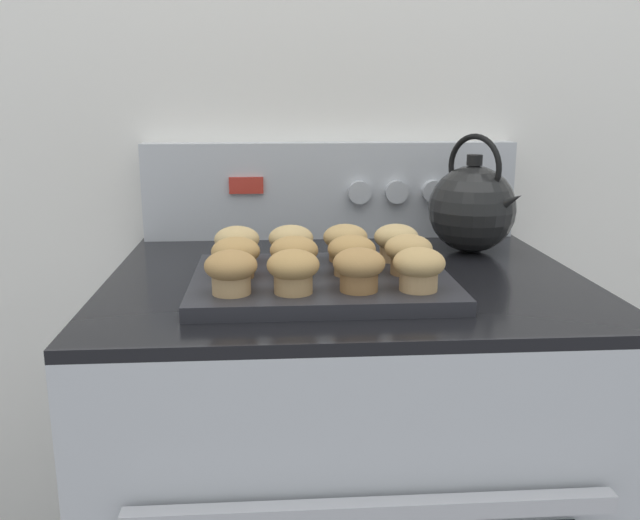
{
  "coord_description": "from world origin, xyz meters",
  "views": [
    {
      "loc": [
        -0.12,
        -0.75,
        1.19
      ],
      "look_at": [
        -0.05,
        0.25,
        0.94
      ],
      "focal_mm": 38.0,
      "sensor_mm": 36.0,
      "label": 1
    }
  ],
  "objects_px": {
    "muffin_r0_c0": "(231,270)",
    "muffin_r0_c2": "(356,268)",
    "muffin_r1_c0": "(236,256)",
    "muffin_r2_c0": "(237,243)",
    "tea_kettle": "(473,207)",
    "muffin_r1_c2": "(352,254)",
    "muffin_r1_c3": "(408,253)",
    "muffin_r1_c1": "(294,255)",
    "muffin_r2_c2": "(344,241)",
    "muffin_r2_c3": "(396,241)",
    "stove_range": "(343,507)",
    "muffin_r0_c1": "(293,270)",
    "muffin_pan": "(322,282)",
    "muffin_r2_c1": "(291,242)",
    "muffin_r0_c3": "(419,267)"
  },
  "relations": [
    {
      "from": "muffin_r1_c1",
      "to": "muffin_r1_c2",
      "type": "bearing_deg",
      "value": 0.38
    },
    {
      "from": "muffin_r0_c0",
      "to": "muffin_r2_c2",
      "type": "distance_m",
      "value": 0.26
    },
    {
      "from": "muffin_r0_c2",
      "to": "muffin_r1_c0",
      "type": "relative_size",
      "value": 1.0
    },
    {
      "from": "muffin_r0_c1",
      "to": "muffin_r2_c1",
      "type": "height_order",
      "value": "same"
    },
    {
      "from": "muffin_r1_c2",
      "to": "muffin_r2_c0",
      "type": "relative_size",
      "value": 1.0
    },
    {
      "from": "muffin_r2_c0",
      "to": "stove_range",
      "type": "bearing_deg",
      "value": 1.37
    },
    {
      "from": "muffin_r1_c0",
      "to": "muffin_r2_c2",
      "type": "xyz_separation_m",
      "value": [
        0.18,
        0.09,
        0.0
      ]
    },
    {
      "from": "muffin_r0_c3",
      "to": "muffin_r2_c2",
      "type": "relative_size",
      "value": 1.0
    },
    {
      "from": "muffin_r1_c2",
      "to": "muffin_r0_c2",
      "type": "bearing_deg",
      "value": -93.38
    },
    {
      "from": "muffin_r0_c3",
      "to": "muffin_r1_c3",
      "type": "bearing_deg",
      "value": 87.99
    },
    {
      "from": "muffin_r2_c1",
      "to": "muffin_r0_c0",
      "type": "bearing_deg",
      "value": -116.26
    },
    {
      "from": "muffin_r2_c3",
      "to": "muffin_r0_c3",
      "type": "bearing_deg",
      "value": -89.95
    },
    {
      "from": "muffin_r2_c3",
      "to": "tea_kettle",
      "type": "distance_m",
      "value": 0.23
    },
    {
      "from": "muffin_r0_c1",
      "to": "muffin_r2_c1",
      "type": "distance_m",
      "value": 0.18
    },
    {
      "from": "muffin_pan",
      "to": "stove_range",
      "type": "bearing_deg",
      "value": 63.19
    },
    {
      "from": "stove_range",
      "to": "muffin_r0_c3",
      "type": "relative_size",
      "value": 12.05
    },
    {
      "from": "muffin_r1_c0",
      "to": "muffin_r2_c3",
      "type": "xyz_separation_m",
      "value": [
        0.26,
        0.09,
        0.0
      ]
    },
    {
      "from": "muffin_r0_c3",
      "to": "muffin_r2_c2",
      "type": "height_order",
      "value": "same"
    },
    {
      "from": "muffin_r2_c3",
      "to": "muffin_r0_c1",
      "type": "bearing_deg",
      "value": -134.85
    },
    {
      "from": "stove_range",
      "to": "tea_kettle",
      "type": "relative_size",
      "value": 3.99
    },
    {
      "from": "muffin_r2_c0",
      "to": "muffin_r0_c0",
      "type": "bearing_deg",
      "value": -89.95
    },
    {
      "from": "muffin_r0_c2",
      "to": "muffin_r2_c1",
      "type": "xyz_separation_m",
      "value": [
        -0.09,
        0.18,
        0.0
      ]
    },
    {
      "from": "muffin_r0_c3",
      "to": "muffin_r1_c0",
      "type": "height_order",
      "value": "same"
    },
    {
      "from": "muffin_r1_c0",
      "to": "muffin_r2_c0",
      "type": "distance_m",
      "value": 0.09
    },
    {
      "from": "muffin_r1_c0",
      "to": "muffin_r1_c3",
      "type": "relative_size",
      "value": 1.0
    },
    {
      "from": "muffin_r1_c1",
      "to": "muffin_r1_c2",
      "type": "distance_m",
      "value": 0.09
    },
    {
      "from": "stove_range",
      "to": "muffin_r2_c1",
      "type": "distance_m",
      "value": 0.51
    },
    {
      "from": "muffin_r0_c0",
      "to": "muffin_r1_c0",
      "type": "height_order",
      "value": "same"
    },
    {
      "from": "muffin_r1_c0",
      "to": "muffin_r2_c3",
      "type": "height_order",
      "value": "same"
    },
    {
      "from": "stove_range",
      "to": "muffin_pan",
      "type": "height_order",
      "value": "muffin_pan"
    },
    {
      "from": "muffin_r0_c1",
      "to": "muffin_r1_c1",
      "type": "bearing_deg",
      "value": 87.29
    },
    {
      "from": "muffin_r1_c2",
      "to": "muffin_r1_c1",
      "type": "bearing_deg",
      "value": -179.62
    },
    {
      "from": "stove_range",
      "to": "muffin_r2_c2",
      "type": "relative_size",
      "value": 12.05
    },
    {
      "from": "muffin_r0_c2",
      "to": "muffin_r1_c1",
      "type": "height_order",
      "value": "same"
    },
    {
      "from": "muffin_r2_c3",
      "to": "muffin_pan",
      "type": "bearing_deg",
      "value": -146.53
    },
    {
      "from": "muffin_r1_c3",
      "to": "muffin_r1_c0",
      "type": "bearing_deg",
      "value": -179.62
    },
    {
      "from": "muffin_r0_c1",
      "to": "muffin_r1_c2",
      "type": "xyz_separation_m",
      "value": [
        0.09,
        0.09,
        0.0
      ]
    },
    {
      "from": "muffin_r2_c1",
      "to": "tea_kettle",
      "type": "distance_m",
      "value": 0.38
    },
    {
      "from": "muffin_r0_c0",
      "to": "muffin_r2_c1",
      "type": "distance_m",
      "value": 0.2
    },
    {
      "from": "muffin_r0_c0",
      "to": "muffin_r0_c2",
      "type": "bearing_deg",
      "value": 0.61
    },
    {
      "from": "muffin_r0_c0",
      "to": "muffin_r1_c2",
      "type": "relative_size",
      "value": 1.0
    },
    {
      "from": "muffin_r0_c2",
      "to": "muffin_r0_c3",
      "type": "distance_m",
      "value": 0.09
    },
    {
      "from": "muffin_r0_c0",
      "to": "muffin_r2_c2",
      "type": "bearing_deg",
      "value": 45.73
    },
    {
      "from": "muffin_r1_c0",
      "to": "muffin_r1_c2",
      "type": "bearing_deg",
      "value": 0.61
    },
    {
      "from": "muffin_r0_c0",
      "to": "muffin_r1_c3",
      "type": "xyz_separation_m",
      "value": [
        0.27,
        0.09,
        0.0
      ]
    },
    {
      "from": "tea_kettle",
      "to": "muffin_r2_c2",
      "type": "bearing_deg",
      "value": -150.88
    },
    {
      "from": "muffin_r0_c2",
      "to": "tea_kettle",
      "type": "height_order",
      "value": "tea_kettle"
    },
    {
      "from": "muffin_r1_c1",
      "to": "muffin_r2_c2",
      "type": "xyz_separation_m",
      "value": [
        0.09,
        0.09,
        0.0
      ]
    },
    {
      "from": "muffin_r1_c0",
      "to": "muffin_r2_c3",
      "type": "relative_size",
      "value": 1.0
    },
    {
      "from": "stove_range",
      "to": "muffin_r2_c2",
      "type": "height_order",
      "value": "muffin_r2_c2"
    }
  ]
}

